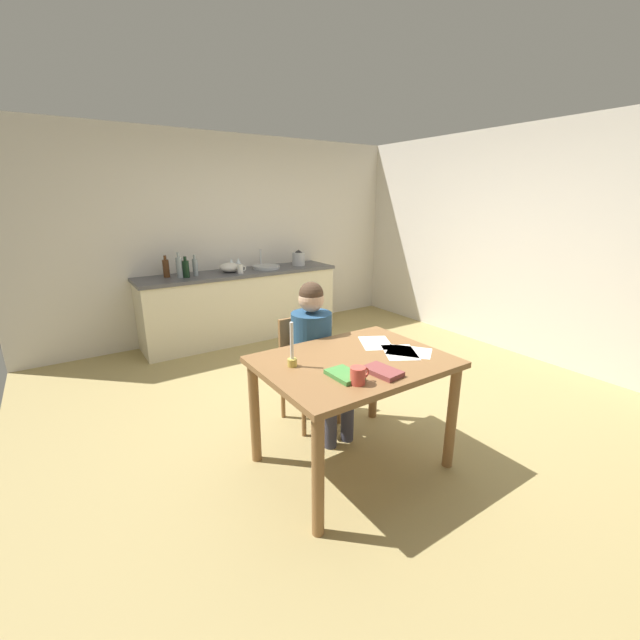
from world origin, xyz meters
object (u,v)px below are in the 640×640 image
(wine_glass_by_kettle, at_px, (231,262))
(teacup_on_counter, at_px, (241,269))
(mixing_bowl, at_px, (230,267))
(bottle_oil, at_px, (166,268))
(wine_glass_near_sink, at_px, (238,261))
(candlestick, at_px, (292,354))
(bottle_sauce, at_px, (195,267))
(chair_at_table, at_px, (306,364))
(dining_table, at_px, (353,376))
(stovetop_kettle, at_px, (299,258))
(sink_unit, at_px, (266,267))
(person_seated, at_px, (316,348))
(bottle_wine_red, at_px, (186,269))
(coffee_mug, at_px, (358,375))
(book_cookery, at_px, (344,375))
(book_magazine, at_px, (383,371))
(bottle_vinegar, at_px, (179,267))

(wine_glass_by_kettle, relative_size, teacup_on_counter, 1.36)
(mixing_bowl, distance_m, wine_glass_by_kettle, 0.16)
(bottle_oil, relative_size, teacup_on_counter, 2.30)
(wine_glass_near_sink, bearing_deg, candlestick, -106.65)
(candlestick, bearing_deg, bottle_sauce, 84.51)
(chair_at_table, height_order, wine_glass_by_kettle, wine_glass_by_kettle)
(wine_glass_near_sink, bearing_deg, bottle_oil, -176.62)
(dining_table, xyz_separation_m, bottle_oil, (-0.44, 3.05, 0.34))
(stovetop_kettle, distance_m, wine_glass_near_sink, 0.85)
(sink_unit, bearing_deg, bottle_sauce, 179.92)
(person_seated, distance_m, bottle_wine_red, 2.40)
(bottle_oil, bearing_deg, mixing_bowl, -5.56)
(bottle_sauce, bearing_deg, coffee_mug, -91.48)
(candlestick, relative_size, book_cookery, 1.32)
(book_magazine, height_order, bottle_wine_red, bottle_wine_red)
(dining_table, height_order, mixing_bowl, mixing_bowl)
(dining_table, distance_m, chair_at_table, 0.73)
(dining_table, height_order, bottle_sauce, bottle_sauce)
(candlestick, distance_m, sink_unit, 3.09)
(coffee_mug, xyz_separation_m, candlestick, (-0.19, 0.42, 0.03))
(person_seated, bearing_deg, bottle_wine_red, 97.56)
(chair_at_table, distance_m, bottle_vinegar, 2.32)
(wine_glass_near_sink, height_order, teacup_on_counter, wine_glass_near_sink)
(wine_glass_by_kettle, height_order, teacup_on_counter, wine_glass_by_kettle)
(sink_unit, xyz_separation_m, wine_glass_near_sink, (-0.33, 0.15, 0.09))
(wine_glass_near_sink, bearing_deg, bottle_vinegar, -167.76)
(bottle_wine_red, relative_size, wine_glass_near_sink, 1.62)
(person_seated, height_order, sink_unit, person_seated)
(coffee_mug, distance_m, bottle_vinegar, 3.24)
(wine_glass_near_sink, bearing_deg, bottle_sauce, -166.86)
(person_seated, bearing_deg, wine_glass_near_sink, 80.38)
(coffee_mug, xyz_separation_m, book_magazine, (0.21, 0.02, -0.04))
(person_seated, bearing_deg, candlestick, -136.84)
(book_magazine, distance_m, bottle_wine_red, 3.20)
(chair_at_table, bearing_deg, teacup_on_counter, 80.97)
(dining_table, distance_m, teacup_on_counter, 2.85)
(book_magazine, relative_size, bottle_vinegar, 0.76)
(coffee_mug, relative_size, teacup_on_counter, 1.12)
(coffee_mug, height_order, book_cookery, coffee_mug)
(stovetop_kettle, bearing_deg, wine_glass_near_sink, 169.85)
(sink_unit, distance_m, bottle_vinegar, 1.15)
(sink_unit, bearing_deg, bottle_oil, 175.93)
(dining_table, relative_size, teacup_on_counter, 10.66)
(stovetop_kettle, bearing_deg, teacup_on_counter, -170.90)
(bottle_vinegar, xyz_separation_m, wine_glass_by_kettle, (0.72, 0.18, -0.02))
(person_seated, distance_m, wine_glass_by_kettle, 2.60)
(book_magazine, xyz_separation_m, teacup_on_counter, (0.40, 3.08, 0.15))
(coffee_mug, bearing_deg, teacup_on_counter, 78.98)
(person_seated, xyz_separation_m, wine_glass_near_sink, (0.43, 2.55, 0.33))
(book_magazine, distance_m, wine_glass_near_sink, 3.43)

